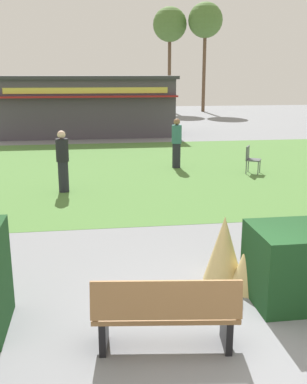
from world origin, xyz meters
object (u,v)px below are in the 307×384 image
object	(u,v)px
person_standing	(177,143)
tree_left_bg	(205,21)
parked_car_west_slot	(52,112)
tree_center_bg	(170,25)
park_bench	(166,313)
cafe_chair_east	(251,157)
food_kiosk	(88,105)
person_strolling	(63,161)

from	to	relation	value
person_standing	tree_left_bg	size ratio (longest dim) A/B	0.19
parked_car_west_slot	tree_center_bg	size ratio (longest dim) A/B	0.50
park_bench	cafe_chair_east	distance (m)	10.23
parked_car_west_slot	tree_left_bg	xyz separation A→B (m)	(12.15, 6.28, 6.60)
tree_left_bg	tree_center_bg	distance (m)	2.95
food_kiosk	person_strolling	bearing A→B (deg)	-93.42
food_kiosk	person_strolling	xyz separation A→B (m)	(-0.71, -11.96, -0.67)
person_standing	parked_car_west_slot	world-z (taller)	person_standing
tree_left_bg	person_strolling	bearing A→B (deg)	-112.05
park_bench	tree_left_bg	bearing A→B (deg)	75.12
food_kiosk	tree_left_bg	size ratio (longest dim) A/B	1.03
person_strolling	tree_center_bg	bearing A→B (deg)	-46.54
cafe_chair_east	tree_left_bg	size ratio (longest dim) A/B	0.10
park_bench	person_strolling	xyz separation A→B (m)	(-1.54, 7.69, 0.38)
park_bench	food_kiosk	distance (m)	19.69
park_bench	tree_left_bg	distance (m)	35.23
person_strolling	cafe_chair_east	bearing A→B (deg)	-105.74
food_kiosk	parked_car_west_slot	xyz separation A→B (m)	(-2.45, 7.50, -0.89)
food_kiosk	tree_center_bg	distance (m)	17.29
park_bench	tree_left_bg	xyz separation A→B (m)	(8.88, 33.42, 6.76)
cafe_chair_east	parked_car_west_slot	distance (m)	19.46
parked_car_west_slot	tree_left_bg	size ratio (longest dim) A/B	0.49
parked_car_west_slot	tree_left_bg	bearing A→B (deg)	27.32
person_standing	park_bench	bearing A→B (deg)	-19.21
food_kiosk	tree_left_bg	distance (m)	17.79
food_kiosk	tree_left_bg	bearing A→B (deg)	54.82
person_strolling	parked_car_west_slot	bearing A→B (deg)	-25.46
food_kiosk	parked_car_west_slot	size ratio (longest dim) A/B	2.13
food_kiosk	parked_car_west_slot	distance (m)	7.94
cafe_chair_east	tree_left_bg	distance (m)	25.49
parked_car_west_slot	person_standing	bearing A→B (deg)	-71.96
food_kiosk	person_standing	bearing A→B (deg)	-71.97
park_bench	food_kiosk	bearing A→B (deg)	92.41
park_bench	person_standing	size ratio (longest dim) A/B	1.04
person_strolling	park_bench	bearing A→B (deg)	160.79
park_bench	cafe_chair_east	xyz separation A→B (m)	(4.37, 9.25, 0.05)
park_bench	tree_center_bg	world-z (taller)	tree_center_bg
person_standing	cafe_chair_east	bearing A→B (deg)	53.23
park_bench	parked_car_west_slot	distance (m)	27.34
parked_car_west_slot	person_strolling	bearing A→B (deg)	-84.92
person_standing	tree_left_bg	xyz separation A→B (m)	(6.73, 22.93, 6.38)
cafe_chair_east	parked_car_west_slot	world-z (taller)	parked_car_west_slot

